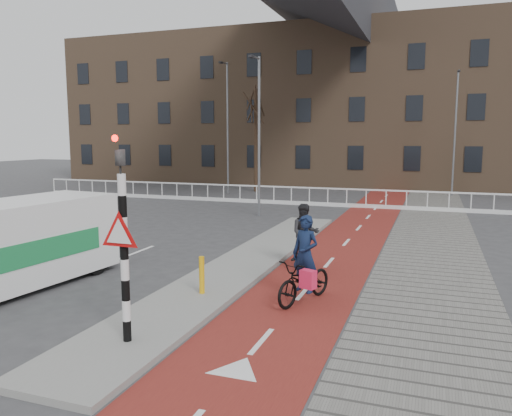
% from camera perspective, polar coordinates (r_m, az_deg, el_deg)
% --- Properties ---
extents(ground, '(120.00, 120.00, 0.00)m').
position_cam_1_polar(ground, '(10.55, -5.44, -11.89)').
color(ground, '#38383A').
rests_on(ground, ground).
extents(bike_lane, '(2.50, 60.00, 0.01)m').
position_cam_1_polar(bike_lane, '(19.50, 11.25, -2.74)').
color(bike_lane, maroon).
rests_on(bike_lane, ground).
extents(sidewalk, '(3.00, 60.00, 0.01)m').
position_cam_1_polar(sidewalk, '(19.30, 19.51, -3.16)').
color(sidewalk, slate).
rests_on(sidewalk, ground).
extents(curb_island, '(1.80, 16.00, 0.12)m').
position_cam_1_polar(curb_island, '(14.32, -1.17, -6.25)').
color(curb_island, gray).
rests_on(curb_island, ground).
extents(traffic_signal, '(0.80, 0.80, 3.68)m').
position_cam_1_polar(traffic_signal, '(8.62, -14.98, -2.92)').
color(traffic_signal, black).
rests_on(traffic_signal, curb_island).
extents(bollard, '(0.12, 0.12, 0.84)m').
position_cam_1_polar(bollard, '(11.33, -6.22, -7.62)').
color(bollard, '#E9A90C').
rests_on(bollard, curb_island).
extents(cyclist_near, '(1.26, 1.96, 1.93)m').
position_cam_1_polar(cyclist_near, '(11.00, 5.62, -7.47)').
color(cyclist_near, black).
rests_on(cyclist_near, bike_lane).
extents(cyclist_far, '(0.97, 1.75, 1.83)m').
position_cam_1_polar(cyclist_far, '(13.58, 5.60, -4.01)').
color(cyclist_far, black).
rests_on(cyclist_far, bike_lane).
extents(van, '(2.45, 5.04, 2.09)m').
position_cam_1_polar(van, '(13.28, -25.60, -3.57)').
color(van, white).
rests_on(van, ground).
extents(railing, '(28.00, 0.10, 0.99)m').
position_cam_1_polar(railing, '(27.76, 0.08, 1.21)').
color(railing, silver).
rests_on(railing, ground).
extents(townhouse_row, '(46.00, 10.00, 15.90)m').
position_cam_1_polar(townhouse_row, '(41.82, 9.88, 13.68)').
color(townhouse_row, '#7F6047').
rests_on(townhouse_row, ground).
extents(tree_mid, '(0.28, 0.28, 6.82)m').
position_cam_1_polar(tree_mid, '(33.72, -0.01, 7.69)').
color(tree_mid, black).
rests_on(tree_mid, ground).
extents(streetlight_near, '(0.12, 0.12, 7.19)m').
position_cam_1_polar(streetlight_near, '(22.91, 0.35, 8.01)').
color(streetlight_near, slate).
rests_on(streetlight_near, ground).
extents(streetlight_left, '(0.12, 0.12, 8.33)m').
position_cam_1_polar(streetlight_left, '(32.48, -3.26, 9.00)').
color(streetlight_left, slate).
rests_on(streetlight_left, ground).
extents(streetlight_right, '(0.12, 0.12, 7.64)m').
position_cam_1_polar(streetlight_right, '(33.30, 21.78, 7.83)').
color(streetlight_right, slate).
rests_on(streetlight_right, ground).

